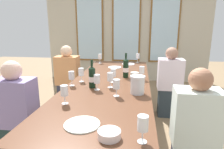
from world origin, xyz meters
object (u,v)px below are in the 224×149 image
Objects in this scene: metal_pitcher at (137,85)px; wine_glass_1 at (116,85)px; seated_person_0 at (68,80)px; white_plate_2 at (128,64)px; wine_glass_4 at (97,80)px; seated_person_3 at (194,135)px; white_plate_1 at (115,67)px; seated_person_2 at (18,118)px; tasting_bowl_1 at (109,134)px; wine_glass_5 at (142,71)px; wine_glass_9 at (64,91)px; wine_bottle_1 at (126,68)px; wine_glass_6 at (100,57)px; seated_person_1 at (170,84)px; wine_glass_3 at (110,77)px; wine_glass_0 at (138,56)px; wine_glass_10 at (143,125)px; wine_glass_8 at (81,72)px; wine_bottle_0 at (92,77)px; wine_glass_7 at (113,73)px; dining_table at (110,87)px; white_plate_0 at (82,124)px; tasting_bowl_0 at (135,74)px; wine_glass_2 at (72,76)px.

metal_pitcher is 0.23m from wine_glass_1.
white_plate_2 is at bearing 22.74° from seated_person_0.
seated_person_3 is at bearing -25.05° from wine_glass_4.
wine_glass_1 is (0.19, -1.36, 0.11)m from white_plate_1.
seated_person_2 is 1.69m from seated_person_3.
wine_glass_5 is at bearing 81.65° from tasting_bowl_1.
metal_pitcher is 1.09× the size of wine_glass_9.
wine_glass_1 reaches higher than white_plate_2.
wine_glass_6 is (-0.55, 0.96, -0.01)m from wine_bottle_1.
seated_person_2 reaches higher than metal_pitcher.
wine_glass_5 is at bearing -129.32° from seated_person_1.
wine_glass_5 is (0.36, 0.40, -0.00)m from wine_glass_3.
metal_pitcher is 1.09× the size of wine_glass_4.
seated_person_3 is (0.68, -1.95, -0.22)m from white_plate_2.
wine_glass_5 is at bearing 69.13° from wine_glass_1.
wine_glass_0 is 1.00× the size of wine_glass_1.
white_plate_2 is 1.58m from metal_pitcher.
wine_glass_10 is (0.07, -2.65, -0.00)m from wine_glass_0.
wine_glass_8 reaches higher than tasting_bowl_1.
wine_glass_0 is at bearing 73.16° from wine_bottle_0.
wine_glass_7 reaches higher than white_plate_1.
wine_glass_5 is 1.00× the size of wine_glass_6.
seated_person_1 reaches higher than wine_glass_1.
white_plate_1 is at bearing 84.01° from wine_bottle_0.
wine_glass_1 is at bearing 158.77° from seated_person_3.
seated_person_1 reaches higher than wine_glass_4.
wine_glass_7 is at bearing -71.29° from wine_glass_6.
metal_pitcher is 1.09× the size of wine_glass_7.
seated_person_0 is (-0.84, 0.76, -0.15)m from dining_table.
seated_person_3 reaches higher than wine_glass_4.
wine_glass_0 is 0.16× the size of seated_person_2.
wine_glass_9 is at bearing -103.44° from white_plate_2.
wine_glass_0 is (0.36, 2.49, 0.11)m from white_plate_0.
wine_glass_4 is 0.16× the size of seated_person_2.
tasting_bowl_0 is at bearing 115.91° from seated_person_3.
wine_glass_4 is at bearing 154.95° from seated_person_3.
seated_person_1 is (0.94, 1.05, -0.33)m from wine_glass_4.
seated_person_1 is at bearing -8.81° from white_plate_1.
wine_bottle_1 is 1.91× the size of wine_glass_10.
seated_person_1 reaches higher than tasting_bowl_1.
white_plate_0 is at bearing -66.68° from wine_glass_2.
tasting_bowl_1 reaches higher than white_plate_2.
wine_glass_8 is 1.44m from wine_glass_10.
wine_bottle_0 is at bearing 118.66° from wine_glass_10.
seated_person_2 is at bearing -169.24° from wine_glass_1.
wine_glass_2 is (-0.42, -0.21, 0.18)m from dining_table.
tasting_bowl_0 is 0.10× the size of seated_person_2.
wine_glass_0 is 1.76m from wine_glass_4.
wine_glass_6 and wine_glass_10 have the same top height.
wine_glass_3 is 1.36m from seated_person_0.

